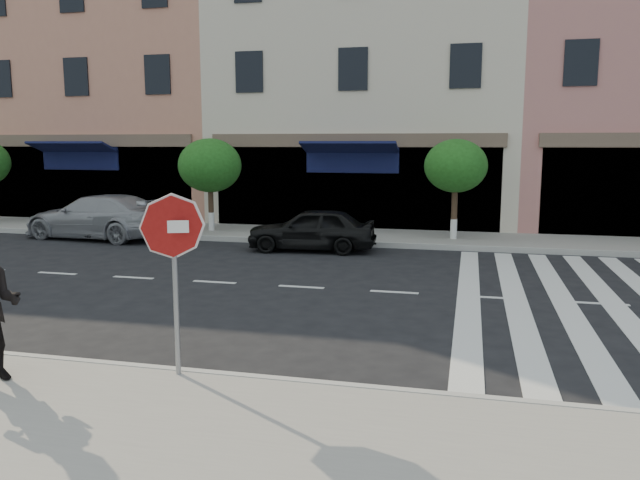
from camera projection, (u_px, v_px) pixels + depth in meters
The scene contains 10 objects.
ground at pixel (232, 345), 9.54m from camera, with size 120.00×120.00×0.00m, color black.
sidewalk_near at pixel (87, 461), 5.93m from camera, with size 60.00×4.50×0.15m, color gray.
sidewalk_far at pixel (358, 237), 20.09m from camera, with size 60.00×3.00×0.15m, color gray.
building_west_mid at pixel (137, 52), 27.34m from camera, with size 10.00×9.00×14.00m, color tan.
building_centre at pixel (374, 82), 25.13m from camera, with size 11.00×9.00×11.00m, color beige.
street_tree_wb at pixel (210, 166), 20.71m from camera, with size 2.10×2.10×3.06m.
street_tree_c at pixel (456, 166), 18.85m from camera, with size 1.90×1.90×3.04m.
stop_sign at pixel (173, 243), 7.67m from camera, with size 0.78×0.30×2.31m.
car_far_left at pixel (98, 217), 20.07m from camera, with size 2.00×4.92×1.43m, color gray.
car_far_mid at pixel (312, 229), 17.81m from camera, with size 1.47×3.65×1.24m, color black.
Camera 1 is at (3.46, -8.60, 3.06)m, focal length 35.00 mm.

